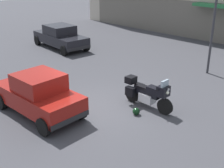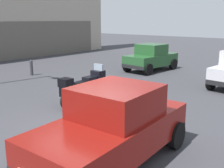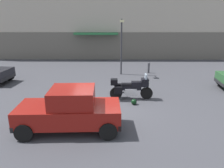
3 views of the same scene
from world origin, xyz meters
TOP-DOWN VIEW (x-y plane):
  - ground_plane at (0.00, 0.00)m, footprint 80.00×80.00m
  - motorcycle at (1.47, 1.53)m, footprint 2.26×0.77m
  - helmet at (1.59, 0.75)m, footprint 0.28×0.28m
  - car_hatchback_near at (-1.05, -1.80)m, footprint 3.93×1.92m
  - car_sedan_far at (-8.52, 4.48)m, footprint 4.67×2.22m
  - streetlamp_curbside at (1.15, 6.82)m, footprint 0.28×0.94m

SIDE VIEW (x-z plane):
  - ground_plane at x=0.00m, z-range 0.00..0.00m
  - helmet at x=1.59m, z-range 0.00..0.28m
  - motorcycle at x=1.47m, z-range -0.06..1.30m
  - car_sedan_far at x=-8.52m, z-range 0.00..1.56m
  - car_hatchback_near at x=-1.05m, z-range -0.01..1.63m
  - streetlamp_curbside at x=1.15m, z-range 0.49..4.60m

